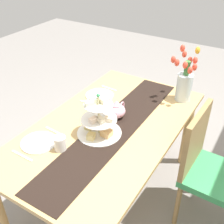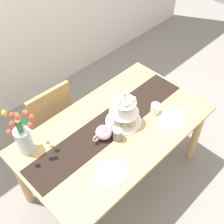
# 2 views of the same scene
# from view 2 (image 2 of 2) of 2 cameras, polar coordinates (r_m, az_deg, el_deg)

# --- Properties ---
(ground_plane) EXTENTS (8.00, 8.00, 0.00)m
(ground_plane) POSITION_cam_2_polar(r_m,az_deg,el_deg) (2.98, 0.43, -12.34)
(ground_plane) COLOR gray
(dining_table) EXTENTS (1.59, 0.91, 0.73)m
(dining_table) POSITION_cam_2_polar(r_m,az_deg,el_deg) (2.47, 0.51, -4.73)
(dining_table) COLOR tan
(dining_table) RESTS_ON ground_plane
(chair_left) EXTENTS (0.43, 0.43, 0.91)m
(chair_left) POSITION_cam_2_polar(r_m,az_deg,el_deg) (2.84, -12.51, -1.09)
(chair_left) COLOR olive
(chair_left) RESTS_ON ground_plane
(table_runner) EXTENTS (1.55, 0.28, 0.00)m
(table_runner) POSITION_cam_2_polar(r_m,az_deg,el_deg) (2.41, -0.43, -2.43)
(table_runner) COLOR black
(table_runner) RESTS_ON dining_table
(tiered_cake_stand) EXTENTS (0.30, 0.30, 0.30)m
(tiered_cake_stand) POSITION_cam_2_polar(r_m,az_deg,el_deg) (2.37, 2.27, -0.25)
(tiered_cake_stand) COLOR beige
(tiered_cake_stand) RESTS_ON table_runner
(teapot) EXTENTS (0.24, 0.13, 0.14)m
(teapot) POSITION_cam_2_polar(r_m,az_deg,el_deg) (2.29, -1.64, -3.88)
(teapot) COLOR #E5A8BC
(teapot) RESTS_ON table_runner
(tulip_vase) EXTENTS (0.22, 0.20, 0.44)m
(tulip_vase) POSITION_cam_2_polar(r_m,az_deg,el_deg) (2.23, -16.82, -4.52)
(tulip_vase) COLOR silver
(tulip_vase) RESTS_ON dining_table
(dinner_plate_left) EXTENTS (0.23, 0.23, 0.01)m
(dinner_plate_left) POSITION_cam_2_polar(r_m,az_deg,el_deg) (2.13, -0.20, -11.75)
(dinner_plate_left) COLOR white
(dinner_plate_left) RESTS_ON dining_table
(fork_left) EXTENTS (0.02, 0.15, 0.01)m
(fork_left) POSITION_cam_2_polar(r_m,az_deg,el_deg) (2.09, -3.11, -14.16)
(fork_left) COLOR silver
(fork_left) RESTS_ON dining_table
(knife_left) EXTENTS (0.03, 0.17, 0.01)m
(knife_left) POSITION_cam_2_polar(r_m,az_deg,el_deg) (2.19, 2.52, -9.48)
(knife_left) COLOR silver
(knife_left) RESTS_ON dining_table
(dinner_plate_right) EXTENTS (0.23, 0.23, 0.01)m
(dinner_plate_right) POSITION_cam_2_polar(r_m,az_deg,el_deg) (2.49, 11.48, -1.60)
(dinner_plate_right) COLOR white
(dinner_plate_right) RESTS_ON dining_table
(fork_right) EXTENTS (0.03, 0.15, 0.01)m
(fork_right) POSITION_cam_2_polar(r_m,az_deg,el_deg) (2.40, 9.42, -3.46)
(fork_right) COLOR silver
(fork_right) RESTS_ON dining_table
(knife_right) EXTENTS (0.02, 0.17, 0.01)m
(knife_right) POSITION_cam_2_polar(r_m,az_deg,el_deg) (2.58, 13.39, 0.08)
(knife_right) COLOR silver
(knife_right) RESTS_ON dining_table
(mug_grey) EXTENTS (0.08, 0.08, 0.09)m
(mug_grey) POSITION_cam_2_polar(r_m,az_deg,el_deg) (2.28, 1.14, -4.36)
(mug_grey) COLOR slate
(mug_grey) RESTS_ON table_runner
(mug_white_text) EXTENTS (0.08, 0.08, 0.09)m
(mug_white_text) POSITION_cam_2_polar(r_m,az_deg,el_deg) (2.50, 8.35, 0.64)
(mug_white_text) COLOR white
(mug_white_text) RESTS_ON dining_table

